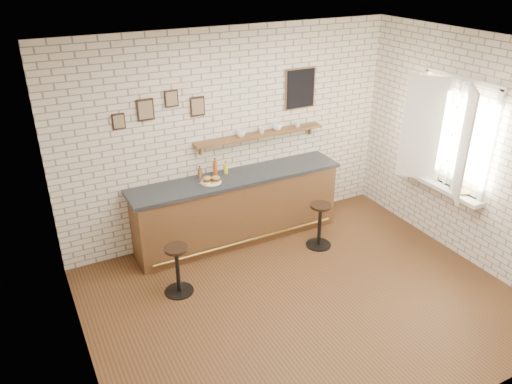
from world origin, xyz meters
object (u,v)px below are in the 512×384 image
condiment_bottle_yellow (226,168)px  bar_stool_right (320,224)px  bitters_bottle_white (215,170)px  book_lower (452,190)px  shelf_cup_a (241,133)px  bar_counter (237,208)px  shelf_cup_c (277,127)px  book_upper (455,190)px  ciabatta_sandwich (212,179)px  shelf_cup_b (262,130)px  sandwich_plate (211,182)px  bitters_bottle_amber (215,169)px  bar_stool_left (178,268)px  bitters_bottle_brown (200,173)px  shelf_cup_d (298,124)px

condiment_bottle_yellow → bar_stool_right: 1.55m
bitters_bottle_white → book_lower: bearing=-33.4°
shelf_cup_a → bar_counter: bearing=-169.3°
shelf_cup_c → book_upper: (1.70, -1.87, -0.59)m
shelf_cup_c → ciabatta_sandwich: bearing=115.8°
shelf_cup_c → book_lower: (1.70, -1.83, -0.61)m
shelf_cup_b → shelf_cup_a: bearing=146.2°
shelf_cup_b → sandwich_plate: bearing=160.4°
bitters_bottle_amber → bar_stool_left: bearing=-134.1°
bar_counter → bar_stool_left: size_ratio=4.75×
bar_stool_right → book_lower: 1.85m
sandwich_plate → shelf_cup_c: (1.16, 0.23, 0.53)m
shelf_cup_b → bitters_bottle_brown: bearing=148.9°
bar_counter → book_lower: bar_counter is taller
shelf_cup_b → book_upper: 2.77m
bar_counter → shelf_cup_b: size_ratio=30.52×
bitters_bottle_amber → condiment_bottle_yellow: (0.16, 0.00, -0.03)m
bitters_bottle_white → bar_stool_left: bearing=-134.2°
bar_stool_left → bar_stool_right: bar_stool_right is taller
ciabatta_sandwich → condiment_bottle_yellow: condiment_bottle_yellow is taller
bar_stool_right → shelf_cup_c: (-0.19, 0.93, 1.20)m
bitters_bottle_brown → book_upper: (2.94, -1.82, -0.13)m
bar_stool_left → shelf_cup_b: 2.33m
book_upper → bar_stool_right: bearing=177.4°
bar_stool_left → shelf_cup_a: (1.38, 1.03, 1.20)m
bar_counter → book_upper: (2.45, -1.67, 0.45)m
bar_stool_left → shelf_cup_d: shelf_cup_d is taller
book_lower → shelf_cup_d: bearing=136.8°
bitters_bottle_amber → shelf_cup_a: size_ratio=1.96×
sandwich_plate → shelf_cup_d: bearing=8.7°
bitters_bottle_white → shelf_cup_d: size_ratio=2.39×
shelf_cup_d → bar_stool_left: bearing=-177.9°
ciabatta_sandwich → bitters_bottle_amber: bearing=53.7°
book_upper → bar_counter: bearing=175.3°
bar_counter → ciabatta_sandwich: (-0.40, -0.03, 0.55)m
bar_counter → ciabatta_sandwich: 0.68m
sandwich_plate → bar_stool_left: bearing=-135.3°
ciabatta_sandwich → book_lower: (2.85, -1.60, -0.12)m
condiment_bottle_yellow → shelf_cup_c: (0.85, 0.05, 0.47)m
bar_counter → bitters_bottle_white: 0.66m
ciabatta_sandwich → bitters_bottle_brown: size_ratio=1.28×
bar_counter → sandwich_plate: (-0.41, -0.03, 0.51)m
condiment_bottle_yellow → bar_stool_left: condiment_bottle_yellow is taller
ciabatta_sandwich → condiment_bottle_yellow: 0.35m
bar_stool_right → shelf_cup_c: bearing=101.9°
bitters_bottle_brown → bitters_bottle_white: 0.23m
bitters_bottle_amber → bar_counter: bearing=-30.8°
sandwich_plate → bitters_bottle_white: 0.25m
bitters_bottle_amber → book_upper: bitters_bottle_amber is taller
book_upper → shelf_cup_b: bearing=165.7°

